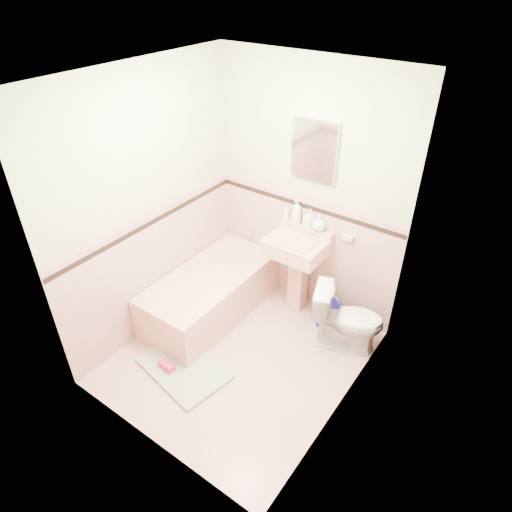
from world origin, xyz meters
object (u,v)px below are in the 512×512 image
Objects in this scene: soap_bottle_left at (297,212)px; shoe at (167,366)px; bucket at (326,314)px; medicine_cabinet at (314,150)px; toilet at (348,319)px; bathtub at (211,295)px; soap_bottle_mid at (309,218)px; soap_bottle_right at (319,222)px; sink at (295,276)px.

soap_bottle_left reaches higher than shoe.
medicine_cabinet is at bearing 151.71° from bucket.
toilet reaches higher than bucket.
bucket is (-0.29, 0.16, -0.20)m from toilet.
bathtub is 5.66× the size of bucket.
bathtub is at bearing -134.37° from soap_bottle_mid.
soap_bottle_right is (0.25, 0.00, -0.04)m from soap_bottle_left.
bathtub is at bearing 106.43° from shoe.
shoe is (-0.36, -1.57, -1.00)m from soap_bottle_left.
sink is at bearing 74.38° from shoe.
soap_bottle_right is 0.65× the size of bucket.
soap_bottle_mid is at bearing 75.96° from shoe.
toilet is at bearing -13.11° from sink.
soap_bottle_right is 0.94m from bucket.
medicine_cabinet is at bearing 166.49° from soap_bottle_right.
soap_bottle_mid reaches higher than bucket.
bucket is 1.64m from shoe.
bathtub reaches higher than shoe.
soap_bottle_left is at bearing 124.92° from sink.
toilet reaches higher than bathtub.
bucket is at bearing 61.54° from shoe.
bathtub is at bearing -138.58° from soap_bottle_right.
bathtub is 1.78m from medicine_cabinet.
soap_bottle_right is (0.11, 0.00, -0.01)m from soap_bottle_mid.
soap_bottle_mid is 1.23× the size of shoe.
toilet is 1.71m from shoe.
shoe is (-0.48, -1.60, -1.64)m from medicine_cabinet.
sink is at bearing -94.65° from soap_bottle_mid.
soap_bottle_left is at bearing 180.00° from soap_bottle_right.
soap_bottle_left is at bearing 180.00° from soap_bottle_mid.
medicine_cabinet is at bearing 116.00° from soap_bottle_mid.
medicine_cabinet is at bearing 41.74° from toilet.
medicine_cabinet reaches higher than sink.
medicine_cabinet reaches higher than bucket.
soap_bottle_mid is (0.01, -0.03, -0.67)m from medicine_cabinet.
soap_bottle_left reaches higher than soap_bottle_right.
soap_bottle_mid is (0.01, 0.18, 0.59)m from sink.
soap_bottle_right is at bearing -13.51° from medicine_cabinet.
medicine_cabinet is at bearing 90.00° from sink.
shoe is (-0.87, -1.39, -0.07)m from bucket.
bathtub is at bearing -153.51° from bucket.
sink is at bearing -124.75° from soap_bottle_right.
medicine_cabinet is 1.57m from toilet.
toilet is (0.68, -0.16, -0.11)m from sink.
sink is at bearing 37.93° from bathtub.
soap_bottle_mid is at bearing 43.23° from toilet.
shoe is at bearing -77.17° from bathtub.
bucket is (0.39, 0.00, -0.30)m from sink.
medicine_cabinet is 1.63m from bucket.
toilet is at bearing -31.46° from soap_bottle_right.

